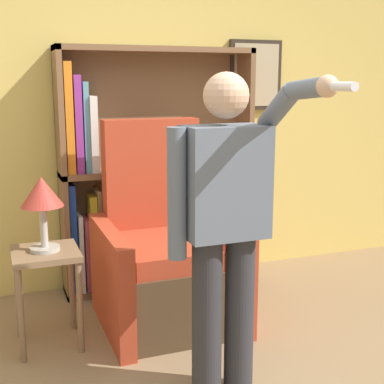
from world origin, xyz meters
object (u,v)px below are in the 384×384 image
armchair (164,261)px  table_lamp (42,197)px  side_table (46,270)px  bookcase (136,174)px  person_standing (225,220)px

armchair → table_lamp: (-0.77, -0.11, 0.52)m
armchair → side_table: 0.78m
bookcase → table_lamp: 1.06m
bookcase → person_standing: (0.02, -1.60, 0.03)m
person_standing → table_lamp: bearing=132.5°
side_table → table_lamp: bearing=0.0°
side_table → table_lamp: 0.45m
person_standing → table_lamp: (-0.78, 0.85, 0.00)m
person_standing → side_table: person_standing is taller
side_table → bookcase: bearing=45.0°
table_lamp → armchair: bearing=8.0°
bookcase → armchair: 0.81m
side_table → table_lamp: table_lamp is taller
bookcase → person_standing: 1.60m
person_standing → side_table: size_ratio=2.71×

